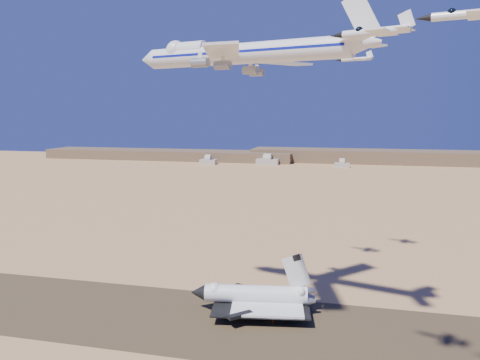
% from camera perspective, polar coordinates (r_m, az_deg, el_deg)
% --- Properties ---
extents(ground, '(1200.00, 1200.00, 0.00)m').
position_cam_1_polar(ground, '(167.61, -5.74, -16.61)').
color(ground, tan).
rests_on(ground, ground).
extents(runway, '(600.00, 50.00, 0.06)m').
position_cam_1_polar(runway, '(167.60, -5.74, -16.60)').
color(runway, '#4B3725').
rests_on(runway, ground).
extents(ridgeline, '(960.00, 90.00, 18.00)m').
position_cam_1_polar(ridgeline, '(673.90, 14.58, 2.61)').
color(ridgeline, brown).
rests_on(ridgeline, ground).
extents(hangars, '(200.50, 29.50, 30.00)m').
position_cam_1_polar(hangars, '(635.80, 2.92, 2.29)').
color(hangars, '#A7A194').
rests_on(hangars, ground).
extents(shuttle, '(44.16, 31.63, 21.71)m').
position_cam_1_polar(shuttle, '(170.60, 1.81, -13.97)').
color(shuttle, silver).
rests_on(shuttle, runway).
extents(carrier_747, '(78.18, 58.70, 19.48)m').
position_cam_1_polar(carrier_747, '(144.40, -0.47, 15.13)').
color(carrier_747, white).
extents(crew_a, '(0.58, 0.73, 1.74)m').
position_cam_1_polar(crew_a, '(165.34, 3.59, -16.59)').
color(crew_a, '#D95F0C').
rests_on(crew_a, runway).
extents(crew_b, '(0.97, 0.99, 1.81)m').
position_cam_1_polar(crew_b, '(167.23, 3.41, -16.27)').
color(crew_b, '#D95F0C').
rests_on(crew_b, runway).
extents(crew_c, '(1.07, 0.90, 1.62)m').
position_cam_1_polar(crew_c, '(163.84, 4.01, -16.86)').
color(crew_c, '#D95F0C').
rests_on(crew_c, runway).
extents(chase_jet_a, '(16.12, 9.55, 4.15)m').
position_cam_1_polar(chase_jet_a, '(97.21, 16.01, 17.00)').
color(chase_jet_a, white).
extents(chase_jet_b, '(15.39, 8.90, 3.91)m').
position_cam_1_polar(chase_jet_b, '(88.92, 26.23, 17.72)').
color(chase_jet_b, white).
extents(chase_jet_d, '(15.32, 9.02, 3.92)m').
position_cam_1_polar(chase_jet_d, '(188.75, 7.61, 14.82)').
color(chase_jet_d, white).
extents(chase_jet_e, '(15.84, 9.27, 4.04)m').
position_cam_1_polar(chase_jet_e, '(208.84, 13.90, 14.12)').
color(chase_jet_e, white).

